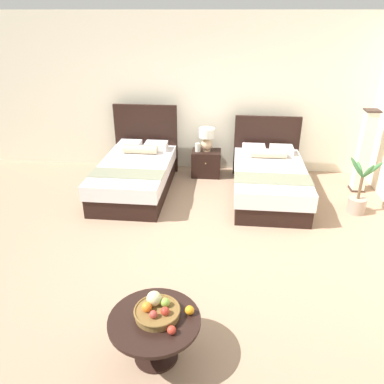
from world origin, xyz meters
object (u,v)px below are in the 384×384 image
(vase, at_px, (198,147))
(loose_apple, at_px, (172,330))
(floor_lamp_corner, at_px, (364,152))
(potted_palm, at_px, (358,197))
(coffee_table, at_px, (155,328))
(table_lamp, at_px, (207,138))
(loose_orange, at_px, (190,310))
(fruit_bowl, at_px, (157,310))
(bed_near_window, at_px, (136,174))
(nightstand, at_px, (206,163))
(bed_near_corner, at_px, (269,179))

(vase, relative_size, loose_apple, 2.17)
(floor_lamp_corner, bearing_deg, potted_palm, -107.00)
(coffee_table, relative_size, loose_apple, 10.85)
(table_lamp, relative_size, vase, 2.65)
(potted_palm, bearing_deg, loose_orange, -128.64)
(fruit_bowl, bearing_deg, bed_near_window, 106.00)
(floor_lamp_corner, bearing_deg, fruit_bowl, -127.02)
(coffee_table, xyz_separation_m, floor_lamp_corner, (2.90, 3.87, 0.37))
(coffee_table, height_order, potted_palm, potted_palm)
(bed_near_window, relative_size, vase, 12.79)
(coffee_table, relative_size, loose_orange, 9.96)
(loose_apple, distance_m, potted_palm, 4.01)
(loose_orange, relative_size, potted_palm, 0.09)
(fruit_bowl, bearing_deg, loose_orange, 8.47)
(loose_orange, bearing_deg, floor_lamp_corner, 55.50)
(bed_near_window, relative_size, table_lamp, 4.82)
(vase, xyz_separation_m, fruit_bowl, (-0.03, -4.19, -0.06))
(coffee_table, bearing_deg, vase, 89.43)
(table_lamp, xyz_separation_m, fruit_bowl, (-0.19, -4.25, -0.23))
(loose_apple, relative_size, potted_palm, 0.08)
(coffee_table, relative_size, floor_lamp_corner, 0.57)
(coffee_table, bearing_deg, floor_lamp_corner, 53.17)
(table_lamp, relative_size, loose_apple, 5.75)
(nightstand, distance_m, loose_apple, 4.44)
(bed_near_corner, height_order, loose_apple, bed_near_corner)
(nightstand, height_order, coffee_table, nightstand)
(bed_near_corner, bearing_deg, vase, 149.15)
(vase, bearing_deg, fruit_bowl, -90.37)
(nightstand, height_order, loose_orange, loose_orange)
(nightstand, distance_m, potted_palm, 2.74)
(coffee_table, height_order, loose_orange, loose_orange)
(bed_near_corner, height_order, vase, bed_near_corner)
(table_lamp, xyz_separation_m, potted_palm, (2.43, -1.29, -0.49))
(table_lamp, relative_size, floor_lamp_corner, 0.30)
(table_lamp, height_order, loose_orange, table_lamp)
(bed_near_window, height_order, loose_apple, bed_near_window)
(bed_near_window, bearing_deg, loose_orange, -69.50)
(nightstand, height_order, loose_apple, loose_apple)
(potted_palm, bearing_deg, bed_near_window, 172.35)
(table_lamp, height_order, loose_apple, table_lamp)
(table_lamp, bearing_deg, loose_orange, -88.69)
(fruit_bowl, relative_size, loose_orange, 5.01)
(bed_near_corner, distance_m, vase, 1.50)
(fruit_bowl, xyz_separation_m, floor_lamp_corner, (2.88, 3.82, 0.20))
(table_lamp, relative_size, loose_orange, 5.28)
(bed_near_window, relative_size, potted_palm, 2.26)
(table_lamp, xyz_separation_m, coffee_table, (-0.20, -4.30, -0.40))
(nightstand, bearing_deg, floor_lamp_corner, -8.68)
(nightstand, distance_m, floor_lamp_corner, 2.76)
(floor_lamp_corner, relative_size, potted_palm, 1.54)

